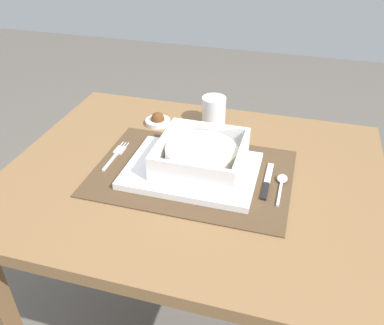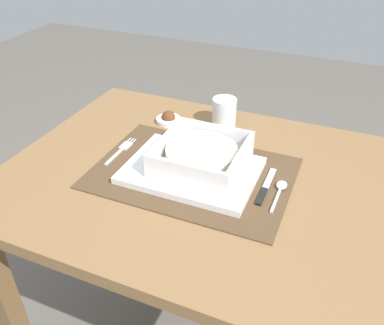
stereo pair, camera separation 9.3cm
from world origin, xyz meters
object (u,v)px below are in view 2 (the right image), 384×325
Objects in this scene: fork at (122,149)px; spoon at (281,188)px; drinking_glass at (224,114)px; condiment_saucer at (169,119)px; dining_table at (193,208)px; butter_knife at (265,188)px; porridge_bowl at (202,156)px.

fork is 0.41m from spoon.
drinking_glass reaches higher than condiment_saucer.
fork is at bearing 178.14° from spoon.
dining_table is 0.28m from drinking_glass.
drinking_glass is at bearing 15.27° from condiment_saucer.
spoon is at bearing -1.41° from fork.
butter_knife is at bearing -31.57° from condiment_saucer.
dining_table is 6.25× the size of butter_knife.
spoon is (0.19, -0.00, -0.04)m from porridge_bowl.
porridge_bowl is at bearing 178.82° from spoon.
condiment_saucer is (-0.33, 0.20, 0.00)m from butter_knife.
drinking_glass is at bearing 131.69° from spoon.
porridge_bowl is at bearing -83.68° from drinking_glass.
butter_knife is (-0.03, -0.01, -0.00)m from spoon.
spoon is (0.20, 0.01, 0.12)m from dining_table.
condiment_saucer reaches higher than dining_table.
porridge_bowl reaches higher than condiment_saucer.
porridge_bowl is 0.26m from condiment_saucer.
dining_table is 0.28m from condiment_saucer.
spoon is 0.03m from butter_knife.
spoon reaches higher than fork.
spoon is (0.41, -0.01, 0.00)m from fork.
butter_knife reaches higher than dining_table.
butter_knife is 2.00× the size of condiment_saucer.
dining_table is 0.21m from butter_knife.
dining_table is 7.79× the size of spoon.
butter_knife is at bearing -3.18° from fork.
fork is at bearing 175.22° from dining_table.
drinking_glass reaches higher than porridge_bowl.
butter_knife is 1.73× the size of drinking_glass.
drinking_glass is at bearing 127.79° from butter_knife.
porridge_bowl reaches higher than butter_knife.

